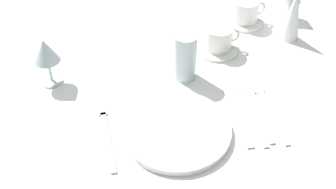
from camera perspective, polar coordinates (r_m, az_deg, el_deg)
dining_table at (r=1.26m, az=-1.03°, el=-0.75°), size 1.80×1.11×0.74m
dinner_plate at (r=1.05m, az=1.18°, el=-4.79°), size 0.27×0.27×0.02m
fork_outer at (r=1.06m, az=-8.17°, el=-5.13°), size 0.03×0.23×0.00m
dinner_knife at (r=1.11m, az=9.27°, el=-3.06°), size 0.02×0.22×0.00m
spoon_soup at (r=1.14m, az=10.45°, el=-1.74°), size 0.03×0.23×0.01m
spoon_dessert at (r=1.14m, az=11.73°, el=-1.53°), size 0.03×0.21×0.01m
spoon_tea at (r=1.15m, az=13.15°, el=-1.51°), size 0.03×0.22×0.01m
saucer_left at (r=1.32m, az=6.60°, el=6.10°), size 0.13×0.13×0.01m
coffee_cup_left at (r=1.30m, az=6.81°, el=7.53°), size 0.11×0.08×0.07m
saucer_right at (r=1.46m, az=10.11°, el=9.57°), size 0.13×0.13×0.01m
coffee_cup_right at (r=1.44m, az=10.38°, el=10.96°), size 0.11×0.08×0.07m
wine_glass_left at (r=1.18m, az=-16.01°, el=5.40°), size 0.07×0.07×0.14m
drink_tumbler at (r=1.18m, az=2.26°, el=4.79°), size 0.06×0.06×0.14m
napkin_folded at (r=1.37m, az=16.38°, el=10.30°), size 0.06×0.06×0.18m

